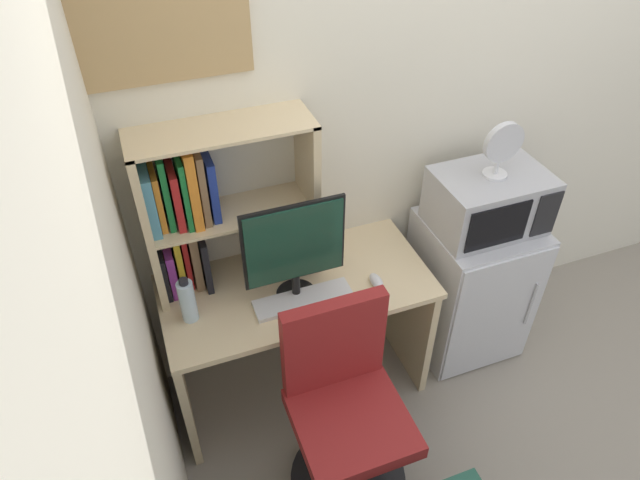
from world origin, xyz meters
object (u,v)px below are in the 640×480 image
keyboard (303,299)px  microwave (489,201)px  mini_fridge (470,285)px  desk_fan (503,147)px  monitor (294,248)px  water_bottle (188,301)px  hutch_bookshelf (203,208)px  desk_chair (345,417)px  computer_mouse (376,281)px  wall_corkboard (155,18)px

keyboard → microwave: bearing=6.7°
mini_fridge → desk_fan: 0.83m
monitor → mini_fridge: size_ratio=0.60×
water_bottle → microwave: (1.43, 0.04, 0.11)m
hutch_bookshelf → microwave: (1.28, -0.17, -0.17)m
mini_fridge → microwave: size_ratio=1.57×
mini_fridge → microwave: bearing=89.8°
microwave → desk_chair: 1.18m
keyboard → computer_mouse: 0.34m
desk_chair → wall_corkboard: 1.68m
keyboard → mini_fridge: bearing=6.5°
monitor → water_bottle: (-0.45, 0.03, -0.17)m
water_bottle → wall_corkboard: size_ratio=0.34×
water_bottle → microwave: 1.43m
monitor → wall_corkboard: bearing=136.4°
desk_fan → mini_fridge: bearing=124.3°
wall_corkboard → mini_fridge: bearing=-11.6°
water_bottle → mini_fridge: bearing=1.5°
computer_mouse → mini_fridge: 0.72m
water_bottle → hutch_bookshelf: bearing=55.5°
keyboard → mini_fridge: 1.02m
hutch_bookshelf → desk_fan: size_ratio=2.77×
keyboard → desk_fan: bearing=6.3°
hutch_bookshelf → desk_chair: hutch_bookshelf is taller
computer_mouse → water_bottle: bearing=173.9°
water_bottle → keyboard: bearing=-8.7°
keyboard → mini_fridge: size_ratio=0.53×
wall_corkboard → hutch_bookshelf: bearing=-66.4°
monitor → desk_chair: bearing=-82.9°
water_bottle → desk_fan: 1.49m
mini_fridge → microwave: microwave is taller
computer_mouse → desk_chair: (-0.30, -0.38, -0.33)m
water_bottle → wall_corkboard: 1.07m
water_bottle → wall_corkboard: wall_corkboard is taller
computer_mouse → wall_corkboard: bearing=150.7°
computer_mouse → wall_corkboard: (-0.71, 0.40, 1.10)m
hutch_bookshelf → desk_chair: 1.04m
monitor → wall_corkboard: size_ratio=0.75×
monitor → computer_mouse: 0.44m
microwave → desk_chair: size_ratio=0.54×
computer_mouse → mini_fridge: mini_fridge is taller
hutch_bookshelf → keyboard: hutch_bookshelf is taller
hutch_bookshelf → microwave: hutch_bookshelf is taller
desk_chair → mini_fridge: bearing=29.0°
mini_fridge → desk_chair: size_ratio=0.84×
monitor → desk_fan: size_ratio=1.81×
hutch_bookshelf → wall_corkboard: bearing=113.6°
water_bottle → desk_chair: (0.51, -0.47, -0.42)m
hutch_bookshelf → computer_mouse: 0.81m
computer_mouse → wall_corkboard: size_ratio=0.16×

